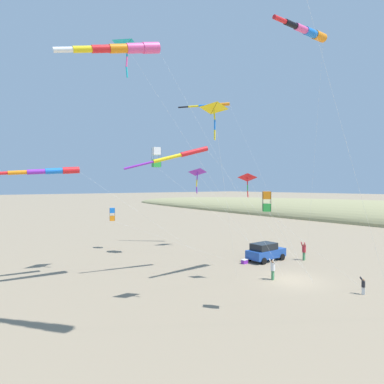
{
  "coord_description": "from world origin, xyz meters",
  "views": [
    {
      "loc": [
        22.61,
        14.93,
        7.74
      ],
      "look_at": [
        5.1,
        -6.94,
        7.19
      ],
      "focal_mm": 29.5,
      "sensor_mm": 36.0,
      "label": 1
    }
  ],
  "objects_px": {
    "cooler_box": "(245,261)",
    "kite_box_purple_drifting": "(267,202)",
    "person_adult_flyer": "(304,250)",
    "kite_windsock_orange_high_right": "(180,155)",
    "person_child_grey_jacket": "(273,268)",
    "kite_delta_blue_topmost": "(126,46)",
    "parked_car": "(265,251)",
    "kite_delta_red_high_left": "(214,109)",
    "kite_windsock_striped_overhead": "(308,31)",
    "kite_windsock_yellow_midlevel": "(211,105)",
    "kite_box_long_streamer_right": "(112,214)",
    "kite_delta_green_low_center": "(197,172)",
    "kite_delta_long_streamer_left": "(248,178)",
    "kite_windsock_white_trailing": "(49,171)",
    "kite_box_small_distant": "(156,157)",
    "person_child_green_jacket": "(363,285)",
    "kite_windsock_checkered_midright": "(124,48)"
  },
  "relations": [
    {
      "from": "kite_windsock_orange_high_right",
      "to": "kite_windsock_white_trailing",
      "type": "height_order",
      "value": "kite_windsock_orange_high_right"
    },
    {
      "from": "kite_box_long_streamer_right",
      "to": "kite_delta_red_high_left",
      "type": "relative_size",
      "value": 0.99
    },
    {
      "from": "person_adult_flyer",
      "to": "kite_windsock_checkered_midright",
      "type": "height_order",
      "value": "kite_windsock_checkered_midright"
    },
    {
      "from": "person_child_green_jacket",
      "to": "kite_windsock_orange_high_right",
      "type": "height_order",
      "value": "kite_windsock_orange_high_right"
    },
    {
      "from": "kite_delta_green_low_center",
      "to": "kite_windsock_striped_overhead",
      "type": "xyz_separation_m",
      "value": [
        2.21,
        16.51,
        10.67
      ]
    },
    {
      "from": "person_child_green_jacket",
      "to": "kite_delta_long_streamer_left",
      "type": "relative_size",
      "value": 0.14
    },
    {
      "from": "kite_delta_red_high_left",
      "to": "kite_delta_long_streamer_left",
      "type": "bearing_deg",
      "value": -158.81
    },
    {
      "from": "parked_car",
      "to": "kite_delta_green_low_center",
      "type": "distance_m",
      "value": 13.16
    },
    {
      "from": "kite_delta_long_streamer_left",
      "to": "kite_windsock_yellow_midlevel",
      "type": "bearing_deg",
      "value": -121.47
    },
    {
      "from": "person_child_grey_jacket",
      "to": "kite_box_purple_drifting",
      "type": "distance_m",
      "value": 9.37
    },
    {
      "from": "kite_box_small_distant",
      "to": "kite_delta_long_streamer_left",
      "type": "xyz_separation_m",
      "value": [
        -0.48,
        12.8,
        -2.53
      ]
    },
    {
      "from": "kite_delta_blue_topmost",
      "to": "kite_windsock_orange_high_right",
      "type": "bearing_deg",
      "value": 154.84
    },
    {
      "from": "kite_delta_red_high_left",
      "to": "kite_windsock_yellow_midlevel",
      "type": "distance_m",
      "value": 21.68
    },
    {
      "from": "kite_windsock_orange_high_right",
      "to": "kite_delta_long_streamer_left",
      "type": "distance_m",
      "value": 6.45
    },
    {
      "from": "kite_delta_long_streamer_left",
      "to": "kite_windsock_white_trailing",
      "type": "height_order",
      "value": "kite_windsock_white_trailing"
    },
    {
      "from": "parked_car",
      "to": "kite_box_long_streamer_right",
      "type": "relative_size",
      "value": 0.34
    },
    {
      "from": "kite_windsock_checkered_midright",
      "to": "kite_delta_red_high_left",
      "type": "bearing_deg",
      "value": 111.74
    },
    {
      "from": "parked_car",
      "to": "kite_delta_blue_topmost",
      "type": "bearing_deg",
      "value": -15.24
    },
    {
      "from": "kite_delta_green_low_center",
      "to": "kite_delta_long_streamer_left",
      "type": "height_order",
      "value": "kite_delta_green_low_center"
    },
    {
      "from": "kite_delta_red_high_left",
      "to": "kite_windsock_white_trailing",
      "type": "xyz_separation_m",
      "value": [
        6.53,
        -12.66,
        -3.63
      ]
    },
    {
      "from": "kite_box_small_distant",
      "to": "kite_delta_red_high_left",
      "type": "xyz_separation_m",
      "value": [
        5.23,
        15.02,
        1.67
      ]
    },
    {
      "from": "kite_delta_green_low_center",
      "to": "kite_box_long_streamer_right",
      "type": "relative_size",
      "value": 0.78
    },
    {
      "from": "kite_box_purple_drifting",
      "to": "kite_box_small_distant",
      "type": "bearing_deg",
      "value": -101.02
    },
    {
      "from": "kite_delta_red_high_left",
      "to": "kite_windsock_yellow_midlevel",
      "type": "bearing_deg",
      "value": -131.68
    },
    {
      "from": "cooler_box",
      "to": "kite_box_purple_drifting",
      "type": "xyz_separation_m",
      "value": [
        8.36,
        9.21,
        6.59
      ]
    },
    {
      "from": "kite_delta_red_high_left",
      "to": "kite_box_small_distant",
      "type": "bearing_deg",
      "value": -109.21
    },
    {
      "from": "parked_car",
      "to": "kite_delta_red_high_left",
      "type": "relative_size",
      "value": 0.34
    },
    {
      "from": "parked_car",
      "to": "kite_windsock_yellow_midlevel",
      "type": "distance_m",
      "value": 19.77
    },
    {
      "from": "person_adult_flyer",
      "to": "kite_windsock_orange_high_right",
      "type": "xyz_separation_m",
      "value": [
        12.92,
        -4.18,
        9.4
      ]
    },
    {
      "from": "parked_car",
      "to": "kite_box_long_streamer_right",
      "type": "xyz_separation_m",
      "value": [
        9.74,
        -15.64,
        3.29
      ]
    },
    {
      "from": "person_child_grey_jacket",
      "to": "kite_windsock_white_trailing",
      "type": "relative_size",
      "value": 0.1
    },
    {
      "from": "kite_windsock_striped_overhead",
      "to": "kite_delta_blue_topmost",
      "type": "height_order",
      "value": "kite_windsock_striped_overhead"
    },
    {
      "from": "kite_box_purple_drifting",
      "to": "kite_windsock_white_trailing",
      "type": "height_order",
      "value": "kite_windsock_white_trailing"
    },
    {
      "from": "kite_delta_red_high_left",
      "to": "kite_windsock_white_trailing",
      "type": "relative_size",
      "value": 0.71
    },
    {
      "from": "parked_car",
      "to": "kite_box_purple_drifting",
      "type": "height_order",
      "value": "kite_box_purple_drifting"
    },
    {
      "from": "person_adult_flyer",
      "to": "person_child_green_jacket",
      "type": "relative_size",
      "value": 1.55
    },
    {
      "from": "person_adult_flyer",
      "to": "kite_windsock_orange_high_right",
      "type": "bearing_deg",
      "value": -17.91
    },
    {
      "from": "kite_windsock_checkered_midright",
      "to": "kite_delta_long_streamer_left",
      "type": "xyz_separation_m",
      "value": [
        -8.43,
        4.63,
        -9.54
      ]
    },
    {
      "from": "kite_windsock_striped_overhead",
      "to": "kite_windsock_yellow_midlevel",
      "type": "xyz_separation_m",
      "value": [
        -4.27,
        -16.21,
        -1.99
      ]
    },
    {
      "from": "cooler_box",
      "to": "kite_delta_long_streamer_left",
      "type": "bearing_deg",
      "value": 43.8
    },
    {
      "from": "person_child_grey_jacket",
      "to": "kite_windsock_orange_high_right",
      "type": "distance_m",
      "value": 12.38
    },
    {
      "from": "kite_box_purple_drifting",
      "to": "kite_delta_long_streamer_left",
      "type": "relative_size",
      "value": 1.13
    },
    {
      "from": "kite_box_purple_drifting",
      "to": "kite_delta_red_high_left",
      "type": "height_order",
      "value": "kite_delta_red_high_left"
    },
    {
      "from": "kite_box_long_streamer_right",
      "to": "kite_delta_long_streamer_left",
      "type": "distance_m",
      "value": 19.98
    },
    {
      "from": "person_adult_flyer",
      "to": "kite_delta_green_low_center",
      "type": "distance_m",
      "value": 15.54
    },
    {
      "from": "kite_delta_blue_topmost",
      "to": "kite_box_purple_drifting",
      "type": "bearing_deg",
      "value": 102.93
    },
    {
      "from": "kite_box_long_streamer_right",
      "to": "person_adult_flyer",
      "type": "bearing_deg",
      "value": 125.88
    },
    {
      "from": "kite_delta_blue_topmost",
      "to": "kite_windsock_white_trailing",
      "type": "bearing_deg",
      "value": -28.56
    },
    {
      "from": "kite_box_long_streamer_right",
      "to": "kite_delta_long_streamer_left",
      "type": "bearing_deg",
      "value": 97.98
    },
    {
      "from": "kite_windsock_orange_high_right",
      "to": "kite_delta_blue_topmost",
      "type": "distance_m",
      "value": 10.2
    }
  ]
}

